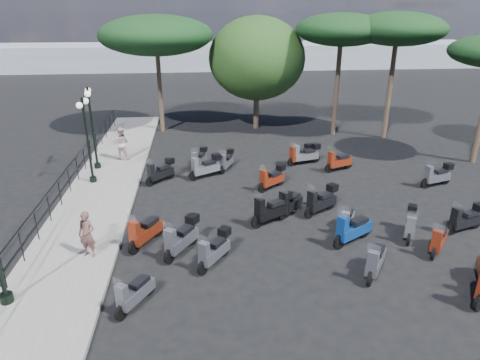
{
  "coord_description": "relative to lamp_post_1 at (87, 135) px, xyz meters",
  "views": [
    {
      "loc": [
        -2.17,
        -12.72,
        7.63
      ],
      "look_at": [
        -0.63,
        2.89,
        1.2
      ],
      "focal_mm": 32.0,
      "sensor_mm": 36.0,
      "label": 1
    }
  ],
  "objects": [
    {
      "name": "pedestrian_far",
      "position": [
        0.88,
        3.01,
        -1.34
      ],
      "size": [
        0.94,
        0.8,
        1.73
      ],
      "primitive_type": "imported",
      "rotation": [
        0.0,
        0.0,
        2.96
      ],
      "color": "#BFA2A1",
      "rests_on": "sidewalk"
    },
    {
      "name": "railing",
      "position": [
        -0.73,
        -3.1,
        -1.45
      ],
      "size": [
        0.04,
        26.04,
        1.1
      ],
      "color": "black",
      "rests_on": "sidewalk"
    },
    {
      "name": "lamp_post_1",
      "position": [
        0.0,
        0.0,
        0.0
      ],
      "size": [
        0.32,
        1.14,
        3.86
      ],
      "rotation": [
        0.0,
        0.0,
        -0.06
      ],
      "color": "black",
      "rests_on": "sidewalk"
    },
    {
      "name": "scooter_1",
      "position": [
        3.01,
        -8.93,
        -1.9
      ],
      "size": [
        0.96,
        1.42,
        1.28
      ],
      "rotation": [
        0.0,
        0.0,
        2.59
      ],
      "color": "black",
      "rests_on": "ground"
    },
    {
      "name": "scooter_28",
      "position": [
        15.51,
        -1.69,
        -1.85
      ],
      "size": [
        1.63,
        0.75,
        1.33
      ],
      "rotation": [
        0.0,
        0.0,
        1.87
      ],
      "color": "black",
      "rests_on": "ground"
    },
    {
      "name": "scooter_5",
      "position": [
        5.14,
        0.36,
        -1.82
      ],
      "size": [
        1.59,
        1.05,
        1.4
      ],
      "rotation": [
        0.0,
        0.0,
        2.09
      ],
      "color": "black",
      "rests_on": "ground"
    },
    {
      "name": "pine_0",
      "position": [
        13.39,
        7.02,
        3.94
      ],
      "size": [
        5.42,
        5.42,
        7.26
      ],
      "color": "#38281E",
      "rests_on": "ground"
    },
    {
      "name": "scooter_27",
      "position": [
        12.17,
        -5.98,
        -1.86
      ],
      "size": [
        0.93,
        1.49,
        1.29
      ],
      "rotation": [
        0.0,
        0.0,
        2.66
      ],
      "color": "black",
      "rests_on": "ground"
    },
    {
      "name": "scooter_10",
      "position": [
        8.33,
        -3.84,
        -1.9
      ],
      "size": [
        1.17,
        1.28,
        1.3
      ],
      "rotation": [
        0.0,
        0.0,
        2.41
      ],
      "color": "black",
      "rests_on": "ground"
    },
    {
      "name": "scooter_2",
      "position": [
        4.2,
        -6.27,
        -1.8
      ],
      "size": [
        1.17,
        1.63,
        1.47
      ],
      "rotation": [
        0.0,
        0.0,
        2.56
      ],
      "color": "black",
      "rests_on": "ground"
    },
    {
      "name": "scooter_23",
      "position": [
        10.3,
        1.74,
        -1.84
      ],
      "size": [
        1.67,
        0.73,
        1.35
      ],
      "rotation": [
        0.0,
        0.0,
        1.85
      ],
      "color": "black",
      "rests_on": "ground"
    },
    {
      "name": "ground",
      "position": [
        7.07,
        -5.9,
        -2.35
      ],
      "size": [
        120.0,
        120.0,
        0.0
      ],
      "primitive_type": "plane",
      "color": "black",
      "rests_on": "ground"
    },
    {
      "name": "pine_2",
      "position": [
        2.54,
        8.78,
        3.6
      ],
      "size": [
        6.88,
        6.88,
        7.16
      ],
      "color": "#38281E",
      "rests_on": "ground"
    },
    {
      "name": "scooter_19",
      "position": [
        10.04,
        -8.12,
        -1.87
      ],
      "size": [
        1.08,
        1.49,
        1.38
      ],
      "rotation": [
        0.0,
        0.0,
        2.54
      ],
      "color": "black",
      "rests_on": "ground"
    },
    {
      "name": "woman",
      "position": [
        1.25,
        -6.38,
        -1.43
      ],
      "size": [
        0.65,
        0.52,
        1.54
      ],
      "primitive_type": "imported",
      "rotation": [
        0.0,
        0.0,
        -0.3
      ],
      "color": "brown",
      "rests_on": "sidewalk"
    },
    {
      "name": "pine_1",
      "position": [
        16.31,
        5.99,
        4.01
      ],
      "size": [
        5.43,
        5.43,
        7.34
      ],
      "color": "#38281E",
      "rests_on": "ground"
    },
    {
      "name": "scooter_15",
      "position": [
        9.99,
        -6.2,
        -1.83
      ],
      "size": [
        1.65,
        1.1,
        1.48
      ],
      "rotation": [
        0.0,
        0.0,
        2.11
      ],
      "color": "black",
      "rests_on": "ground"
    },
    {
      "name": "scooter_21",
      "position": [
        12.63,
        -7.05,
        -1.9
      ],
      "size": [
        1.13,
        1.29,
        1.28
      ],
      "rotation": [
        0.0,
        0.0,
        2.43
      ],
      "color": "black",
      "rests_on": "ground"
    },
    {
      "name": "scooter_11",
      "position": [
        4.86,
        1.75,
        -1.89
      ],
      "size": [
        0.83,
        1.43,
        1.22
      ],
      "rotation": [
        0.0,
        0.0,
        2.71
      ],
      "color": "black",
      "rests_on": "ground"
    },
    {
      "name": "scooter_4",
      "position": [
        3.06,
        -0.01,
        -1.85
      ],
      "size": [
        1.3,
        1.3,
        1.33
      ],
      "rotation": [
        0.0,
        0.0,
        2.36
      ],
      "color": "black",
      "rests_on": "ground"
    },
    {
      "name": "sidewalk",
      "position": [
        0.57,
        -2.9,
        -2.27
      ],
      "size": [
        3.0,
        30.0,
        0.15
      ],
      "primitive_type": "cube",
      "color": "slate",
      "rests_on": "ground"
    },
    {
      "name": "scooter_8",
      "position": [
        5.24,
        -7.05,
        -1.84
      ],
      "size": [
        1.15,
        1.46,
        1.36
      ],
      "rotation": [
        0.0,
        0.0,
        2.51
      ],
      "color": "black",
      "rests_on": "ground"
    },
    {
      "name": "scooter_26",
      "position": [
        14.33,
        -5.82,
        -1.85
      ],
      "size": [
        1.62,
        0.76,
        1.32
      ],
      "rotation": [
        0.0,
        0.0,
        1.88
      ],
      "color": "black",
      "rests_on": "ground"
    },
    {
      "name": "distant_hills",
      "position": [
        7.07,
        39.1,
        -0.85
      ],
      "size": [
        70.0,
        8.0,
        3.0
      ],
      "primitive_type": "cube",
      "color": "gray",
      "rests_on": "ground"
    },
    {
      "name": "scooter_16",
      "position": [
        8.04,
        -1.26,
        -1.86
      ],
      "size": [
        1.38,
        1.15,
        1.31
      ],
      "rotation": [
        0.0,
        0.0,
        2.24
      ],
      "color": "black",
      "rests_on": "ground"
    },
    {
      "name": "broadleaf_tree",
      "position": [
        8.7,
        8.96,
        2.15
      ],
      "size": [
        6.09,
        6.09,
        7.1
      ],
      "color": "#38281E",
      "rests_on": "ground"
    },
    {
      "name": "scooter_17",
      "position": [
        10.03,
        1.79,
        -1.86
      ],
      "size": [
        1.46,
        1.0,
        1.3
      ],
      "rotation": [
        0.0,
        0.0,
        2.12
      ],
      "color": "black",
      "rests_on": "ground"
    },
    {
      "name": "scooter_14",
      "position": [
        10.11,
        -5.31,
        -1.94
      ],
      "size": [
        0.86,
        1.34,
        1.19
      ],
      "rotation": [
        0.0,
        0.0,
        2.62
      ],
      "color": "black",
      "rests_on": "ground"
    },
    {
      "name": "scooter_9",
      "position": [
        7.5,
        -4.46,
        -1.79
      ],
      "size": [
        1.67,
        1.13,
        1.48
      ],
      "rotation": [
        0.0,
        0.0,
        2.1
      ],
      "color": "black",
      "rests_on": "ground"
    },
    {
      "name": "scooter_29",
      "position": [
        11.69,
        0.63,
        -1.88
      ],
      "size": [
        1.6,
        0.86,
        1.35
      ],
      "rotation": [
        0.0,
        0.0,
        1.97
      ],
      "color": "black",
      "rests_on": "ground"
    },
    {
      "name": "scooter_30",
      "position": [
        6.2,
        1.28,
        -1.89
      ],
      "size": [
        0.83,
        1.43,
        1.22
      ],
      "rotation": [
        0.0,
        0.0,
        2.71
      ],
      "color": "black",
      "rests_on": "ground"
    },
    {
      "name": "scooter_3",
      "position": [
        2.95,
        -5.66,
        -1.84
      ],
      "size": [
        1.08,
        1.63,
        1.46
      ],
      "rotation": [
        0.0,
        0.0,
        2.6
      ],
      "color": "black",
      "rests_on": "ground"
    },
    {
      "name": "lamp_post_2",
      "position": [
        -0.17,
        1.83,
        0.08
      ],
      "size": [
        0.46,
        1.16,
        3.99
      ],
      "rotation": [
        0.0,
        0.0,
        0.21
      ],
      "color": "black",
      "rests_on": "sidewalk"
    },
    {
      "name": "scooter_22",
      "position": [
        9.56,
        -3.87,
        -1.82
      ],
      "size": [
        1.54,
        1.16,
        1.41
      ],
      "rotation": [
        0.0,
        0.0,
        2.17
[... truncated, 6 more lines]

